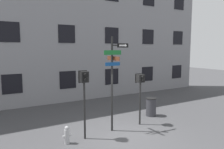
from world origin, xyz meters
The scene contains 7 objects.
ground_plane centered at (0.00, 0.00, 0.00)m, with size 60.00×60.00×0.00m, color #424244.
building_facade centered at (0.00, 7.10, 6.08)m, with size 24.00×0.63×12.15m.
street_sign_pole centered at (-0.03, 0.77, 2.47)m, with size 1.23×0.99×4.12m.
pedestrian_signal_left centered at (-1.47, 0.58, 2.16)m, with size 0.37×0.40×2.75m.
pedestrian_signal_right centered at (1.45, 0.79, 1.93)m, with size 0.39×0.40×2.44m.
fire_hydrant centered at (-2.24, 0.52, 0.33)m, with size 0.35×0.19×0.68m.
trash_bin centered at (2.80, 1.57, 0.49)m, with size 0.57×0.57×0.98m.
Camera 1 is at (-4.81, -7.21, 3.60)m, focal length 35.00 mm.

